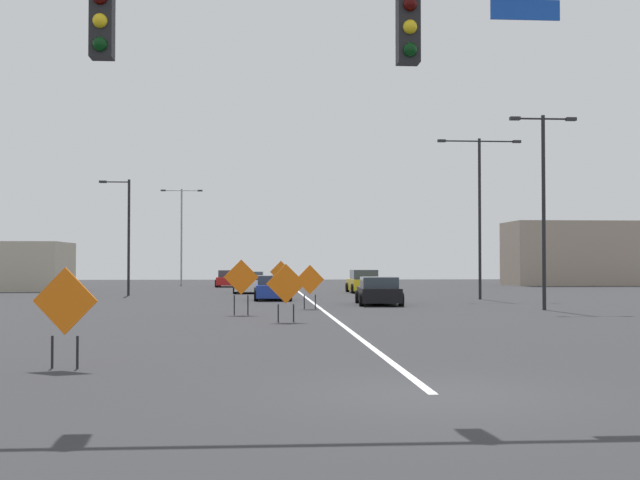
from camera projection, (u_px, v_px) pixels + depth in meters
ground at (434, 395)px, 12.82m from camera, size 175.92×175.92×0.00m
road_centre_stripe at (297, 290)px, 61.55m from camera, size 0.16×97.73×0.01m
traffic_signal_assembly at (111, 57)px, 12.60m from camera, size 14.05×0.44×6.82m
street_lamp_mid_right at (480, 203)px, 46.37m from camera, size 4.67×0.24×8.89m
street_lamp_near_right at (544, 196)px, 35.97m from camera, size 2.90×0.24×8.35m
street_lamp_near_left at (181, 228)px, 77.08m from camera, size 3.80×0.24×8.81m
street_lamp_mid_left at (126, 231)px, 51.76m from camera, size 1.90×0.24×7.16m
construction_sign_left_lane at (281, 273)px, 53.23m from camera, size 1.40×0.29×2.14m
construction_sign_left_shoulder at (65, 305)px, 16.03m from camera, size 1.27×0.28×1.93m
construction_sign_right_lane at (286, 286)px, 28.50m from camera, size 1.35×0.18×1.98m
construction_sign_median_far at (241, 280)px, 32.45m from camera, size 1.35×0.22×2.14m
construction_sign_right_shoulder at (310, 281)px, 36.63m from camera, size 1.27×0.28×1.92m
car_red_far at (229, 279)px, 70.25m from camera, size 2.24×3.91×1.39m
car_yellow_distant at (363, 282)px, 56.49m from camera, size 2.08×4.19×1.54m
car_blue_approaching at (272, 288)px, 45.52m from camera, size 2.02×4.00×1.32m
car_white_mid at (250, 283)px, 55.73m from camera, size 2.20×3.87×1.43m
car_black_near at (379, 291)px, 40.38m from camera, size 2.28×4.65×1.34m
roadside_building_west at (5, 266)px, 60.68m from camera, size 8.68×6.47×3.50m
roadside_building_east at (572, 253)px, 76.00m from camera, size 11.48×6.14×5.71m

